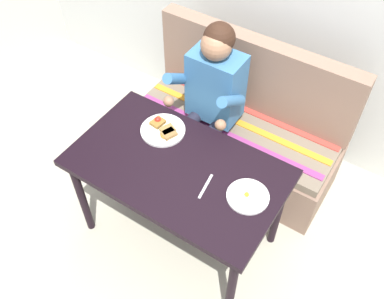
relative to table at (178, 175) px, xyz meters
name	(u,v)px	position (x,y,z in m)	size (l,w,h in m)	color
ground_plane	(180,233)	(0.00, 0.00, -0.65)	(8.00, 8.00, 0.00)	#ACA893
table	(178,175)	(0.00, 0.00, 0.00)	(1.20, 0.70, 0.73)	black
couch	(238,131)	(0.00, 0.76, -0.32)	(1.44, 0.56, 1.00)	#836654
person	(210,94)	(-0.15, 0.59, 0.09)	(0.45, 0.61, 1.21)	teal
plate_breakfast	(163,130)	(-0.22, 0.17, 0.10)	(0.27, 0.27, 0.05)	white
plate_eggs	(248,196)	(0.43, 0.03, 0.09)	(0.22, 0.22, 0.04)	white
fork	(206,186)	(0.21, -0.04, 0.08)	(0.01, 0.17, 0.01)	silver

